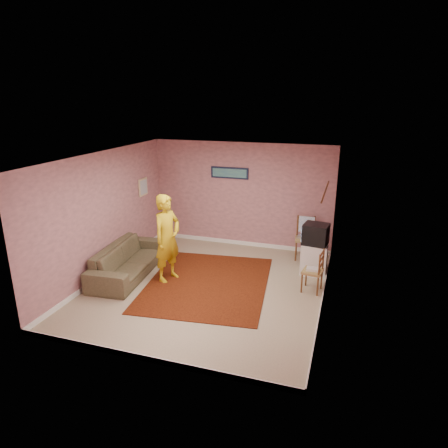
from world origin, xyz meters
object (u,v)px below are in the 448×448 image
(tv_cabinet, at_px, (314,259))
(chair_b, at_px, (313,266))
(chair_a, at_px, (305,234))
(sofa, at_px, (128,260))
(crt_tv, at_px, (316,234))
(person, at_px, (167,238))

(tv_cabinet, relative_size, chair_b, 1.47)
(chair_a, xyz_separation_m, chair_b, (0.34, -1.60, -0.09))
(chair_b, distance_m, sofa, 3.83)
(crt_tv, xyz_separation_m, person, (-2.83, -1.22, 0.01))
(sofa, relative_size, person, 1.23)
(tv_cabinet, xyz_separation_m, sofa, (-3.75, -1.26, -0.01))
(tv_cabinet, xyz_separation_m, person, (-2.83, -1.22, 0.57))
(tv_cabinet, height_order, chair_a, chair_a)
(chair_a, bearing_deg, tv_cabinet, -75.99)
(tv_cabinet, distance_m, chair_b, 0.85)
(sofa, bearing_deg, person, -92.58)
(chair_a, height_order, sofa, chair_a)
(tv_cabinet, distance_m, crt_tv, 0.56)
(sofa, distance_m, person, 1.09)
(tv_cabinet, bearing_deg, chair_b, -86.55)
(chair_a, relative_size, chair_b, 1.18)
(crt_tv, xyz_separation_m, chair_a, (-0.28, 0.77, -0.29))
(tv_cabinet, height_order, sofa, tv_cabinet)
(crt_tv, distance_m, person, 3.08)
(chair_b, height_order, sofa, chair_b)
(person, bearing_deg, chair_b, -63.89)
(person, bearing_deg, chair_a, -33.48)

